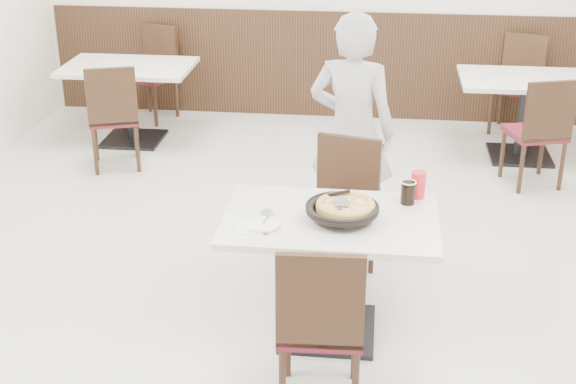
# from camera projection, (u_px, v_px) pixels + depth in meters

# --- Properties ---
(floor) EXTENTS (7.00, 7.00, 0.00)m
(floor) POSITION_uv_depth(u_px,v_px,m) (299.00, 279.00, 5.34)
(floor) COLOR beige
(floor) RESTS_ON ground
(wainscot_back) EXTENTS (5.90, 0.03, 1.10)m
(wainscot_back) POSITION_uv_depth(u_px,v_px,m) (334.00, 65.00, 8.28)
(wainscot_back) COLOR black
(wainscot_back) RESTS_ON floor
(main_table) EXTENTS (1.23, 0.85, 0.75)m
(main_table) POSITION_uv_depth(u_px,v_px,m) (329.00, 276.00, 4.62)
(main_table) COLOR silver
(main_table) RESTS_ON floor
(chair_near) EXTENTS (0.44, 0.44, 0.95)m
(chair_near) POSITION_uv_depth(u_px,v_px,m) (321.00, 321.00, 4.01)
(chair_near) COLOR black
(chair_near) RESTS_ON floor
(chair_far) EXTENTS (0.51, 0.51, 0.95)m
(chair_far) POSITION_uv_depth(u_px,v_px,m) (339.00, 216.00, 5.13)
(chair_far) COLOR black
(chair_far) RESTS_ON floor
(trivet) EXTENTS (0.13, 0.13, 0.04)m
(trivet) POSITION_uv_depth(u_px,v_px,m) (344.00, 212.00, 4.49)
(trivet) COLOR black
(trivet) RESTS_ON main_table
(pizza_pan) EXTENTS (0.38, 0.38, 0.01)m
(pizza_pan) POSITION_uv_depth(u_px,v_px,m) (342.00, 213.00, 4.43)
(pizza_pan) COLOR black
(pizza_pan) RESTS_ON trivet
(pizza) EXTENTS (0.35, 0.35, 0.02)m
(pizza) POSITION_uv_depth(u_px,v_px,m) (346.00, 208.00, 4.45)
(pizza) COLOR tan
(pizza) RESTS_ON pizza_pan
(pizza_server) EXTENTS (0.10, 0.12, 0.00)m
(pizza_server) POSITION_uv_depth(u_px,v_px,m) (342.00, 202.00, 4.44)
(pizza_server) COLOR white
(pizza_server) RESTS_ON pizza
(napkin) EXTENTS (0.19, 0.19, 0.00)m
(napkin) POSITION_uv_depth(u_px,v_px,m) (251.00, 227.00, 4.35)
(napkin) COLOR silver
(napkin) RESTS_ON main_table
(side_plate) EXTENTS (0.20, 0.20, 0.01)m
(side_plate) POSITION_uv_depth(u_px,v_px,m) (263.00, 225.00, 4.37)
(side_plate) COLOR white
(side_plate) RESTS_ON napkin
(fork) EXTENTS (0.04, 0.16, 0.00)m
(fork) POSITION_uv_depth(u_px,v_px,m) (267.00, 218.00, 4.43)
(fork) COLOR white
(fork) RESTS_ON side_plate
(cola_glass) EXTENTS (0.09, 0.09, 0.13)m
(cola_glass) POSITION_uv_depth(u_px,v_px,m) (408.00, 193.00, 4.62)
(cola_glass) COLOR black
(cola_glass) RESTS_ON main_table
(red_cup) EXTENTS (0.09, 0.09, 0.16)m
(red_cup) POSITION_uv_depth(u_px,v_px,m) (418.00, 185.00, 4.69)
(red_cup) COLOR red
(red_cup) RESTS_ON main_table
(diner_person) EXTENTS (0.68, 0.52, 1.67)m
(diner_person) POSITION_uv_depth(u_px,v_px,m) (352.00, 132.00, 5.53)
(diner_person) COLOR #B1B1B6
(diner_person) RESTS_ON floor
(bg_table_left) EXTENTS (1.21, 0.82, 0.75)m
(bg_table_left) POSITION_uv_depth(u_px,v_px,m) (131.00, 103.00, 7.65)
(bg_table_left) COLOR silver
(bg_table_left) RESTS_ON floor
(bg_chair_left_near) EXTENTS (0.53, 0.53, 0.95)m
(bg_chair_left_near) POSITION_uv_depth(u_px,v_px,m) (114.00, 115.00, 7.01)
(bg_chair_left_near) COLOR black
(bg_chair_left_near) RESTS_ON floor
(bg_chair_left_far) EXTENTS (0.55, 0.55, 0.95)m
(bg_chair_left_far) POSITION_uv_depth(u_px,v_px,m) (151.00, 75.00, 8.22)
(bg_chair_left_far) COLOR black
(bg_chair_left_far) RESTS_ON floor
(bg_table_right) EXTENTS (1.21, 0.81, 0.75)m
(bg_table_right) POSITION_uv_depth(u_px,v_px,m) (524.00, 118.00, 7.25)
(bg_table_right) COLOR silver
(bg_table_right) RESTS_ON floor
(bg_chair_right_near) EXTENTS (0.53, 0.53, 0.95)m
(bg_chair_right_near) POSITION_uv_depth(u_px,v_px,m) (535.00, 130.00, 6.64)
(bg_chair_right_near) COLOR black
(bg_chair_right_near) RESTS_ON floor
(bg_chair_right_far) EXTENTS (0.55, 0.55, 0.95)m
(bg_chair_right_far) POSITION_uv_depth(u_px,v_px,m) (517.00, 86.00, 7.84)
(bg_chair_right_far) COLOR black
(bg_chair_right_far) RESTS_ON floor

